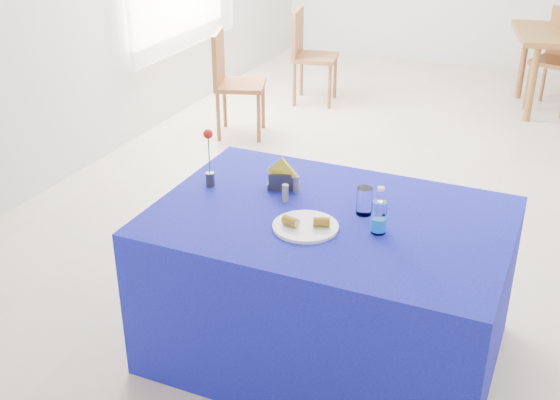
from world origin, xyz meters
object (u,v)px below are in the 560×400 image
object	(u,v)px
blue_table	(328,285)
chair_win_a	(231,76)
water_bottle	(379,218)
chair_win_b	(307,50)
plate	(305,227)

from	to	relation	value
blue_table	chair_win_a	distance (m)	3.07
blue_table	water_bottle	size ratio (longest dim) A/B	7.44
water_bottle	chair_win_b	bearing A→B (deg)	115.86
plate	water_bottle	size ratio (longest dim) A/B	1.35
water_bottle	chair_win_b	distance (m)	4.09
plate	chair_win_a	distance (m)	3.18
chair_win_a	chair_win_b	size ratio (longest dim) A/B	1.00
blue_table	chair_win_b	bearing A→B (deg)	113.10
chair_win_a	chair_win_b	bearing A→B (deg)	-31.96
chair_win_b	water_bottle	bearing A→B (deg)	-165.11
water_bottle	chair_win_a	distance (m)	3.29
water_bottle	chair_win_b	size ratio (longest dim) A/B	0.24
chair_win_a	chair_win_b	world-z (taller)	chair_win_a
plate	water_bottle	distance (m)	0.32
plate	blue_table	xyz separation A→B (m)	(0.06, 0.16, -0.39)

